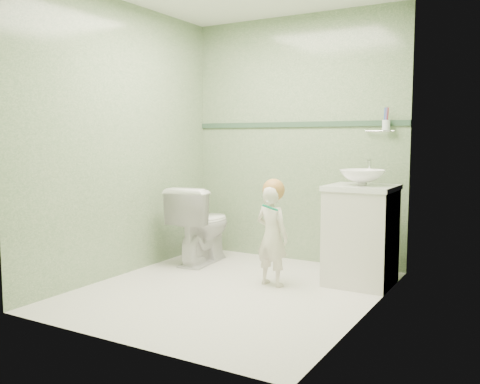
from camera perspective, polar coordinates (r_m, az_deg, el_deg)
The scene contains 12 objects.
ground at distance 4.21m, azimuth -1.04°, elevation -10.81°, with size 2.50×2.50×0.00m, color silver.
room_shell at distance 4.03m, azimuth -1.07°, elevation 5.76°, with size 2.50×2.54×2.40m.
trim_stripe at distance 5.13m, azimuth 6.13°, elevation 7.42°, with size 2.20×0.02×0.05m, color #33523D.
vanity at distance 4.41m, azimuth 13.19°, elevation -4.84°, with size 0.52×0.50×0.80m, color silver.
counter at distance 4.35m, azimuth 13.32°, elevation 0.47°, with size 0.54×0.52×0.04m, color white.
basin at distance 4.35m, azimuth 13.34°, elevation 1.57°, with size 0.37×0.37×0.13m, color white.
faucet at distance 4.52m, azimuth 14.04°, elevation 2.73°, with size 0.03×0.13×0.18m.
cup_holder at distance 4.79m, azimuth 15.75°, elevation 7.12°, with size 0.26×0.07×0.21m.
toilet at distance 5.07m, azimuth -4.27°, elevation -3.57°, with size 0.42×0.74×0.75m, color white.
toddler at distance 4.26m, azimuth 3.55°, elevation -4.87°, with size 0.30×0.20×0.83m, color beige.
hair_cap at distance 4.23m, azimuth 3.73°, elevation 0.24°, with size 0.18×0.18×0.18m, color #AB773A.
teal_toothbrush at distance 4.08m, azimuth 3.33°, elevation -1.67°, with size 0.11×0.14×0.08m.
Camera 1 is at (2.08, -3.45, 1.21)m, focal length 38.66 mm.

